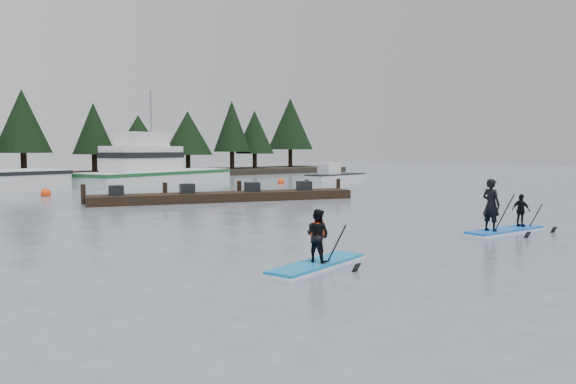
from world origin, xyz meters
TOP-DOWN VIEW (x-y plane):
  - ground at (0.00, 0.00)m, footprint 160.00×160.00m
  - far_shore at (0.00, 42.00)m, footprint 70.00×8.00m
  - treeline at (0.00, 42.00)m, footprint 60.00×4.00m
  - fishing_boat_medium at (5.96, 29.84)m, footprint 13.84×8.02m
  - skiff at (18.93, 23.09)m, footprint 6.08×2.66m
  - floating_dock at (2.56, 14.42)m, footprint 13.74×6.02m
  - buoy_b at (-3.84, 23.68)m, footprint 0.58×0.58m
  - buoy_c at (14.17, 24.38)m, footprint 0.54×0.54m
  - paddleboard_solo at (-4.75, -0.95)m, footprint 3.20×1.53m
  - paddleboard_duo at (3.51, -0.78)m, footprint 3.33×1.19m

SIDE VIEW (x-z plane):
  - ground at x=0.00m, z-range 0.00..0.00m
  - treeline at x=0.00m, z-range -4.00..4.00m
  - buoy_b at x=-3.84m, z-range -0.29..0.29m
  - buoy_c at x=14.17m, z-range -0.27..0.27m
  - floating_dock at x=2.56m, z-range 0.00..0.46m
  - far_shore at x=0.00m, z-range 0.00..0.60m
  - skiff at x=18.93m, z-range 0.00..0.69m
  - paddleboard_solo at x=-4.75m, z-range -0.46..1.35m
  - fishing_boat_medium at x=5.96m, z-range -3.48..4.61m
  - paddleboard_duo at x=3.51m, z-range -0.56..1.75m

